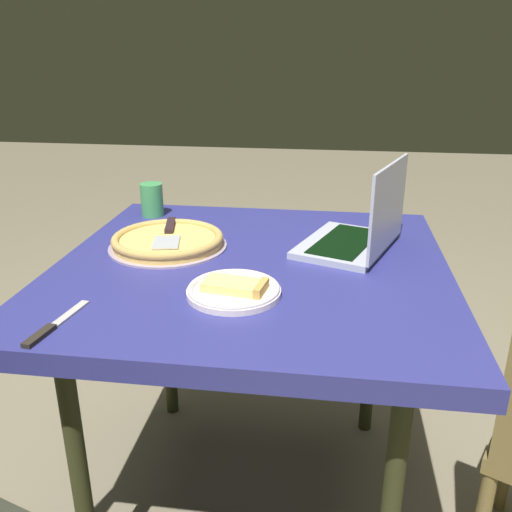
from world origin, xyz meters
The scene contains 7 objects.
ground_plane centered at (0.00, 0.00, 0.00)m, with size 12.00×12.00×0.00m, color #7D725A.
dining_table centered at (0.00, 0.00, 0.71)m, with size 1.00×1.01×0.77m.
laptop centered at (0.13, -0.28, 0.83)m, with size 0.37×0.32×0.25m.
pizza_plate centered at (-0.20, 0.01, 0.79)m, with size 0.22×0.22×0.04m.
pizza_tray centered at (0.08, 0.25, 0.79)m, with size 0.33×0.33×0.04m.
table_knife centered at (-0.41, 0.35, 0.78)m, with size 0.21×0.05×0.01m.
drink_cup centered at (0.37, 0.39, 0.83)m, with size 0.07×0.07×0.11m.
Camera 1 is at (-1.31, -0.19, 1.30)m, focal length 38.22 mm.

